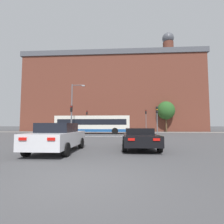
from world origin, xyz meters
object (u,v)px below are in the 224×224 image
(pedestrian_waiting, at_px, (120,127))
(street_lamp_junction, at_px, (74,104))
(traffic_light_near_right, at_px, (157,116))
(car_saloon_left, at_px, (58,137))
(traffic_light_near_left, at_px, (71,115))
(bus_crossing_lead, at_px, (93,124))
(car_roadster_right, at_px, (139,138))
(traffic_light_far_right, at_px, (146,117))
(pedestrian_walking_east, at_px, (95,127))
(traffic_light_far_left, at_px, (87,118))

(pedestrian_waiting, bearing_deg, street_lamp_junction, 136.47)
(traffic_light_near_right, relative_size, street_lamp_junction, 0.51)
(car_saloon_left, bearing_deg, traffic_light_near_left, 103.77)
(bus_crossing_lead, height_order, traffic_light_near_right, traffic_light_near_right)
(car_roadster_right, relative_size, traffic_light_near_left, 1.16)
(traffic_light_far_right, xyz_separation_m, pedestrian_walking_east, (-10.04, 0.50, -1.90))
(car_roadster_right, bearing_deg, bus_crossing_lead, 108.64)
(street_lamp_junction, bearing_deg, pedestrian_walking_east, 81.35)
(traffic_light_far_left, xyz_separation_m, street_lamp_junction, (0.18, -9.91, 1.59))
(street_lamp_junction, distance_m, pedestrian_walking_east, 10.77)
(car_roadster_right, xyz_separation_m, street_lamp_junction, (-8.09, 14.06, 3.85))
(car_saloon_left, relative_size, traffic_light_far_left, 1.07)
(street_lamp_junction, xyz_separation_m, pedestrian_walking_east, (1.53, 10.08, -3.45))
(traffic_light_far_left, bearing_deg, traffic_light_near_right, -46.07)
(traffic_light_far_right, height_order, pedestrian_walking_east, traffic_light_far_right)
(traffic_light_near_left, xyz_separation_m, traffic_light_near_right, (11.17, 0.07, -0.12))
(car_saloon_left, height_order, traffic_light_near_right, traffic_light_near_right)
(car_roadster_right, bearing_deg, street_lamp_junction, 120.03)
(traffic_light_far_right, bearing_deg, pedestrian_walking_east, 177.17)
(traffic_light_near_right, xyz_separation_m, street_lamp_junction, (-11.46, 2.16, 1.92))
(car_saloon_left, bearing_deg, traffic_light_far_left, 98.21)
(car_saloon_left, relative_size, pedestrian_walking_east, 2.63)
(traffic_light_near_left, relative_size, traffic_light_far_left, 0.92)
(pedestrian_waiting, bearing_deg, pedestrian_walking_east, 89.96)
(traffic_light_near_right, distance_m, street_lamp_junction, 11.81)
(car_saloon_left, height_order, traffic_light_far_left, traffic_light_far_left)
(car_roadster_right, xyz_separation_m, traffic_light_near_right, (3.37, 11.91, 1.93))
(car_saloon_left, xyz_separation_m, pedestrian_waiting, (2.83, 26.89, 0.15))
(pedestrian_waiting, distance_m, pedestrian_walking_east, 5.08)
(traffic_light_far_left, relative_size, traffic_light_far_right, 0.99)
(bus_crossing_lead, bearing_deg, car_saloon_left, -175.51)
(car_saloon_left, xyz_separation_m, traffic_light_near_right, (7.82, 13.45, 1.79))
(car_saloon_left, height_order, traffic_light_near_left, traffic_light_near_left)
(car_roadster_right, bearing_deg, traffic_light_near_left, 123.52)
(car_saloon_left, bearing_deg, pedestrian_waiting, 83.71)
(car_roadster_right, height_order, traffic_light_near_left, traffic_light_near_left)
(traffic_light_far_right, bearing_deg, traffic_light_near_right, -90.58)
(bus_crossing_lead, height_order, traffic_light_far_right, traffic_light_far_right)
(traffic_light_far_right, relative_size, street_lamp_junction, 0.59)
(traffic_light_near_right, distance_m, pedestrian_waiting, 14.43)
(traffic_light_near_left, bearing_deg, bus_crossing_lead, 73.07)
(bus_crossing_lead, bearing_deg, car_roadster_right, -161.49)
(bus_crossing_lead, xyz_separation_m, street_lamp_junction, (-2.12, -3.78, 2.93))
(traffic_light_far_left, height_order, pedestrian_waiting, traffic_light_far_left)
(car_saloon_left, distance_m, traffic_light_far_left, 25.89)
(car_roadster_right, xyz_separation_m, bus_crossing_lead, (-5.97, 17.84, 0.92))
(bus_crossing_lead, height_order, pedestrian_waiting, bus_crossing_lead)
(car_roadster_right, height_order, bus_crossing_lead, bus_crossing_lead)
(traffic_light_far_right, bearing_deg, bus_crossing_lead, -148.44)
(pedestrian_walking_east, bearing_deg, bus_crossing_lead, -146.06)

